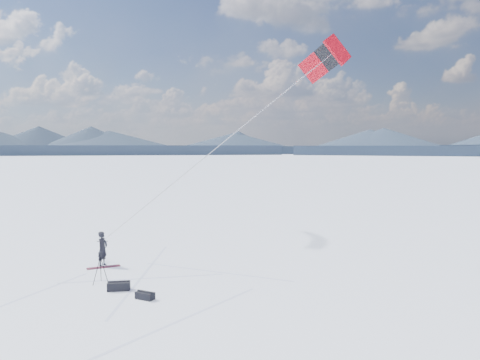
# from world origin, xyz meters

# --- Properties ---
(ground) EXTENTS (1800.00, 1800.00, 0.00)m
(ground) POSITION_xyz_m (0.00, 0.00, 0.00)
(ground) COLOR white
(horizon_hills) EXTENTS (704.00, 704.00, 9.28)m
(horizon_hills) POSITION_xyz_m (-0.00, 0.00, 3.91)
(horizon_hills) COLOR black
(horizon_hills) RESTS_ON ground
(snow_tracks) EXTENTS (13.93, 10.25, 0.01)m
(snow_tracks) POSITION_xyz_m (-1.44, -0.32, 0.00)
(snow_tracks) COLOR #AFB9D8
(snow_tracks) RESTS_ON ground
(snowkiter) EXTENTS (0.54, 0.71, 1.74)m
(snowkiter) POSITION_xyz_m (-0.88, 4.12, 0.00)
(snowkiter) COLOR black
(snowkiter) RESTS_ON ground
(snowboard) EXTENTS (1.52, 1.11, 0.04)m
(snowboard) POSITION_xyz_m (-0.72, 3.80, 0.02)
(snowboard) COLOR maroon
(snowboard) RESTS_ON ground
(tripod) EXTENTS (0.65, 0.68, 1.40)m
(tripod) POSITION_xyz_m (0.23, 1.19, 0.90)
(tripod) COLOR black
(tripod) RESTS_ON ground
(gear_bag_a) EXTENTS (1.00, 0.65, 0.41)m
(gear_bag_a) POSITION_xyz_m (1.35, 0.35, 0.18)
(gear_bag_a) COLOR black
(gear_bag_a) RESTS_ON ground
(gear_bag_b) EXTENTS (0.83, 0.61, 0.34)m
(gear_bag_b) POSITION_xyz_m (2.79, -0.64, 0.15)
(gear_bag_b) COLOR black
(gear_bag_b) RESTS_ON ground
(power_kite) EXTENTS (12.52, 6.12, 10.21)m
(power_kite) POSITION_xyz_m (10.37, 5.95, 10.54)
(power_kite) COLOR red
(power_kite) RESTS_ON ground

